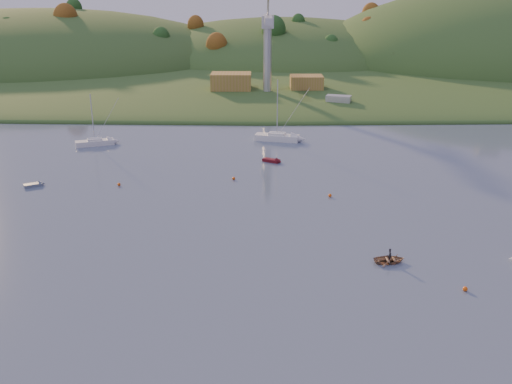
{
  "coord_description": "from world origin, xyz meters",
  "views": [
    {
      "loc": [
        -0.36,
        -36.0,
        29.27
      ],
      "look_at": [
        -0.69,
        35.93,
        3.51
      ],
      "focal_mm": 40.0,
      "sensor_mm": 36.0,
      "label": 1
    }
  ],
  "objects_px": {
    "sailboat_near": "(95,142)",
    "grey_dinghy": "(37,184)",
    "sailboat_far": "(277,137)",
    "canoe": "(389,260)",
    "red_tender": "(275,161)"
  },
  "relations": [
    {
      "from": "canoe",
      "to": "red_tender",
      "type": "height_order",
      "value": "red_tender"
    },
    {
      "from": "canoe",
      "to": "grey_dinghy",
      "type": "bearing_deg",
      "value": 53.95
    },
    {
      "from": "sailboat_near",
      "to": "canoe",
      "type": "bearing_deg",
      "value": -67.39
    },
    {
      "from": "sailboat_near",
      "to": "grey_dinghy",
      "type": "bearing_deg",
      "value": -115.85
    },
    {
      "from": "canoe",
      "to": "sailboat_far",
      "type": "bearing_deg",
      "value": 3.32
    },
    {
      "from": "canoe",
      "to": "grey_dinghy",
      "type": "distance_m",
      "value": 56.17
    },
    {
      "from": "sailboat_near",
      "to": "sailboat_far",
      "type": "xyz_separation_m",
      "value": [
        36.12,
        3.89,
        0.11
      ]
    },
    {
      "from": "sailboat_near",
      "to": "red_tender",
      "type": "distance_m",
      "value": 37.11
    },
    {
      "from": "red_tender",
      "to": "canoe",
      "type": "bearing_deg",
      "value": -43.59
    },
    {
      "from": "grey_dinghy",
      "to": "red_tender",
      "type": "bearing_deg",
      "value": -10.36
    },
    {
      "from": "sailboat_near",
      "to": "grey_dinghy",
      "type": "relative_size",
      "value": 3.07
    },
    {
      "from": "sailboat_near",
      "to": "sailboat_far",
      "type": "bearing_deg",
      "value": -14.08
    },
    {
      "from": "sailboat_far",
      "to": "red_tender",
      "type": "distance_m",
      "value": 15.49
    },
    {
      "from": "sailboat_far",
      "to": "red_tender",
      "type": "xyz_separation_m",
      "value": [
        -0.86,
        -15.46,
        -0.53
      ]
    },
    {
      "from": "sailboat_far",
      "to": "red_tender",
      "type": "height_order",
      "value": "sailboat_far"
    }
  ]
}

